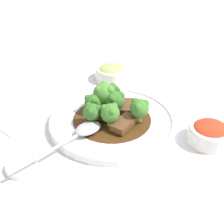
% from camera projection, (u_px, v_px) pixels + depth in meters
% --- Properties ---
extents(ground_plane, '(4.00, 4.00, 0.00)m').
position_uv_depth(ground_plane, '(112.00, 124.00, 0.73)').
color(ground_plane, silver).
extents(main_plate, '(0.29, 0.29, 0.02)m').
position_uv_depth(main_plate, '(112.00, 121.00, 0.72)').
color(main_plate, white).
rests_on(main_plate, ground_plane).
extents(beef_strip_0, '(0.06, 0.07, 0.01)m').
position_uv_depth(beef_strip_0, '(127.00, 106.00, 0.74)').
color(beef_strip_0, brown).
rests_on(beef_strip_0, main_plate).
extents(beef_strip_1, '(0.05, 0.07, 0.02)m').
position_uv_depth(beef_strip_1, '(124.00, 123.00, 0.68)').
color(beef_strip_1, brown).
rests_on(beef_strip_1, main_plate).
extents(beef_strip_2, '(0.06, 0.06, 0.02)m').
position_uv_depth(beef_strip_2, '(101.00, 112.00, 0.72)').
color(beef_strip_2, '#56331E').
rests_on(beef_strip_2, main_plate).
extents(broccoli_floret_0, '(0.04, 0.04, 0.05)m').
position_uv_depth(broccoli_floret_0, '(92.00, 112.00, 0.68)').
color(broccoli_floret_0, '#7FA84C').
rests_on(broccoli_floret_0, main_plate).
extents(broccoli_floret_1, '(0.04, 0.04, 0.05)m').
position_uv_depth(broccoli_floret_1, '(110.00, 113.00, 0.67)').
color(broccoli_floret_1, '#7FA84C').
rests_on(broccoli_floret_1, main_plate).
extents(broccoli_floret_2, '(0.04, 0.04, 0.05)m').
position_uv_depth(broccoli_floret_2, '(112.00, 92.00, 0.75)').
color(broccoli_floret_2, '#7FA84C').
rests_on(broccoli_floret_2, main_plate).
extents(broccoli_floret_3, '(0.04, 0.04, 0.05)m').
position_uv_depth(broccoli_floret_3, '(139.00, 108.00, 0.69)').
color(broccoli_floret_3, '#7FA84C').
rests_on(broccoli_floret_3, main_plate).
extents(broccoli_floret_4, '(0.04, 0.04, 0.04)m').
position_uv_depth(broccoli_floret_4, '(93.00, 102.00, 0.73)').
color(broccoli_floret_4, '#7FA84C').
rests_on(broccoli_floret_4, main_plate).
extents(broccoli_floret_5, '(0.05, 0.05, 0.06)m').
position_uv_depth(broccoli_floret_5, '(104.00, 93.00, 0.73)').
color(broccoli_floret_5, '#8EB756').
rests_on(broccoli_floret_5, main_plate).
extents(broccoli_floret_6, '(0.05, 0.05, 0.05)m').
position_uv_depth(broccoli_floret_6, '(115.00, 100.00, 0.72)').
color(broccoli_floret_6, '#7FA84C').
rests_on(broccoli_floret_6, main_plate).
extents(serving_spoon, '(0.05, 0.22, 0.01)m').
position_uv_depth(serving_spoon, '(81.00, 132.00, 0.66)').
color(serving_spoon, '#B7B7BC').
rests_on(serving_spoon, main_plate).
extents(side_bowl_kimchi, '(0.09, 0.09, 0.05)m').
position_uv_depth(side_bowl_kimchi, '(210.00, 133.00, 0.66)').
color(side_bowl_kimchi, white).
rests_on(side_bowl_kimchi, ground_plane).
extents(side_bowl_appetizer, '(0.09, 0.09, 0.04)m').
position_uv_depth(side_bowl_appetizer, '(111.00, 72.00, 0.90)').
color(side_bowl_appetizer, white).
rests_on(side_bowl_appetizer, ground_plane).
extents(sauce_dish, '(0.06, 0.06, 0.01)m').
position_uv_depth(sauce_dish, '(22.00, 167.00, 0.60)').
color(sauce_dish, white).
rests_on(sauce_dish, ground_plane).
extents(paper_napkin, '(0.12, 0.12, 0.01)m').
position_uv_depth(paper_napkin, '(17.00, 119.00, 0.74)').
color(paper_napkin, silver).
rests_on(paper_napkin, ground_plane).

